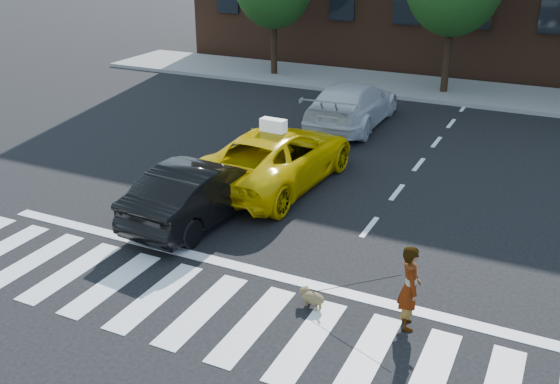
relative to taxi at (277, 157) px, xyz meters
name	(u,v)px	position (x,y,z in m)	size (l,w,h in m)	color
ground	(203,310)	(1.40, -5.84, -0.73)	(120.00, 120.00, 0.00)	black
crosswalk	(203,310)	(1.40, -5.84, -0.73)	(13.00, 2.40, 0.01)	silver
stop_line	(246,268)	(1.40, -4.24, -0.73)	(12.00, 0.30, 0.01)	silver
sidewalk_far	(434,89)	(1.40, 11.66, -0.66)	(30.00, 4.00, 0.15)	slate
taxi	(277,157)	(0.00, 0.00, 0.00)	(2.43, 5.28, 1.47)	#DFB804
black_sedan	(202,190)	(-0.60, -2.64, -0.04)	(1.47, 4.21, 1.39)	black
white_suv	(352,104)	(0.00, 5.69, 0.01)	(2.08, 5.11, 1.48)	silver
woman	(410,288)	(4.73, -4.74, 0.02)	(0.55, 0.36, 1.50)	#999999
dog	(311,297)	(3.06, -4.89, -0.54)	(0.57, 0.34, 0.33)	#97804D
taxi_sign	(273,125)	(0.00, -0.20, 0.89)	(0.65, 0.28, 0.32)	white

